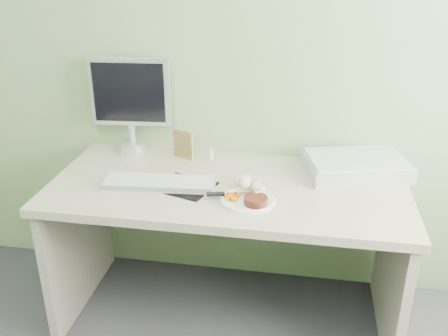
% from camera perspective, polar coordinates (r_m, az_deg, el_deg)
% --- Properties ---
extents(wall_back, '(3.50, 0.00, 3.50)m').
position_cam_1_polar(wall_back, '(2.41, 1.98, 15.51)').
color(wall_back, gray).
rests_on(wall_back, floor).
extents(desk, '(1.60, 0.75, 0.73)m').
position_cam_1_polar(desk, '(2.33, 0.44, -5.89)').
color(desk, '#B0A993').
rests_on(desk, floor).
extents(plate, '(0.23, 0.23, 0.01)m').
position_cam_1_polar(plate, '(2.09, 2.75, -3.68)').
color(plate, white).
rests_on(plate, desk).
extents(steak, '(0.12, 0.12, 0.03)m').
position_cam_1_polar(steak, '(2.05, 3.65, -3.73)').
color(steak, black).
rests_on(steak, plate).
extents(potato_pile, '(0.13, 0.12, 0.06)m').
position_cam_1_polar(potato_pile, '(2.13, 3.56, -2.14)').
color(potato_pile, '#A68251').
rests_on(potato_pile, plate).
extents(carrot_heap, '(0.06, 0.06, 0.03)m').
position_cam_1_polar(carrot_heap, '(2.08, 0.98, -3.16)').
color(carrot_heap, '#FF6D05').
rests_on(carrot_heap, plate).
extents(steak_knife, '(0.19, 0.07, 0.01)m').
position_cam_1_polar(steak_knife, '(2.10, -0.10, -2.99)').
color(steak_knife, silver).
rests_on(steak_knife, plate).
extents(mousepad, '(0.29, 0.27, 0.00)m').
position_cam_1_polar(mousepad, '(2.22, -4.43, -2.11)').
color(mousepad, black).
rests_on(mousepad, desk).
extents(keyboard, '(0.50, 0.18, 0.02)m').
position_cam_1_polar(keyboard, '(2.24, -7.42, -1.64)').
color(keyboard, white).
rests_on(keyboard, desk).
extents(computer_mouse, '(0.09, 0.12, 0.04)m').
position_cam_1_polar(computer_mouse, '(2.23, 2.22, -1.41)').
color(computer_mouse, white).
rests_on(computer_mouse, desk).
extents(photo_frame, '(0.11, 0.06, 0.15)m').
position_cam_1_polar(photo_frame, '(2.50, -4.68, 2.69)').
color(photo_frame, olive).
rests_on(photo_frame, desk).
extents(eyedrop_bottle, '(0.02, 0.02, 0.07)m').
position_cam_1_polar(eyedrop_bottle, '(2.49, -1.48, 1.67)').
color(eyedrop_bottle, white).
rests_on(eyedrop_bottle, desk).
extents(scanner, '(0.52, 0.41, 0.07)m').
position_cam_1_polar(scanner, '(2.41, 14.79, 0.18)').
color(scanner, '#B8BBBF').
rests_on(scanner, desk).
extents(monitor, '(0.41, 0.13, 0.48)m').
position_cam_1_polar(monitor, '(2.56, -10.63, 7.65)').
color(monitor, silver).
rests_on(monitor, desk).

